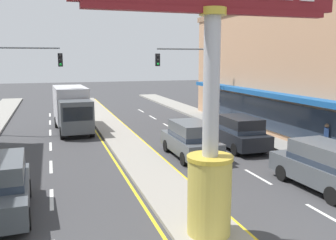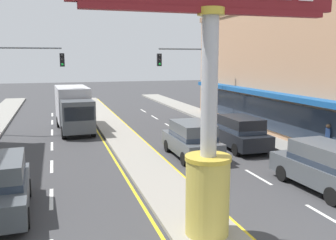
# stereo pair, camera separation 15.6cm
# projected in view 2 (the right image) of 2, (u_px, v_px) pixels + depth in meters

# --- Properties ---
(median_strip) EXTENTS (2.14, 52.00, 0.14)m
(median_strip) POSITION_uv_depth(u_px,v_px,m) (124.00, 140.00, 23.33)
(median_strip) COLOR gray
(median_strip) RESTS_ON ground
(sidewalk_right) EXTENTS (2.36, 60.00, 0.18)m
(sidewalk_right) POSITION_uv_depth(u_px,v_px,m) (264.00, 138.00, 24.02)
(sidewalk_right) COLOR gray
(sidewalk_right) RESTS_ON ground
(lane_markings) EXTENTS (8.88, 52.00, 0.01)m
(lane_markings) POSITION_uv_depth(u_px,v_px,m) (128.00, 146.00, 22.07)
(lane_markings) COLOR silver
(lane_markings) RESTS_ON ground
(district_sign) EXTENTS (7.49, 1.33, 7.73)m
(district_sign) POSITION_uv_depth(u_px,v_px,m) (209.00, 103.00, 10.15)
(district_sign) COLOR gold
(district_sign) RESTS_ON median_strip
(storefront_right) EXTENTS (10.99, 21.98, 8.99)m
(storefront_right) POSITION_uv_depth(u_px,v_px,m) (321.00, 68.00, 26.67)
(storefront_right) COLOR tan
(storefront_right) RESTS_ON ground
(traffic_light_left_side) EXTENTS (4.86, 0.46, 6.20)m
(traffic_light_left_side) POSITION_uv_depth(u_px,v_px,m) (19.00, 72.00, 25.10)
(traffic_light_left_side) COLOR slate
(traffic_light_left_side) RESTS_ON ground
(traffic_light_right_side) EXTENTS (4.86, 0.46, 6.20)m
(traffic_light_right_side) POSITION_uv_depth(u_px,v_px,m) (195.00, 71.00, 28.31)
(traffic_light_right_side) COLOR slate
(traffic_light_right_side) RESTS_ON ground
(box_truck_far_right_lane) EXTENTS (2.50, 6.99, 3.12)m
(box_truck_far_right_lane) POSITION_uv_depth(u_px,v_px,m) (74.00, 107.00, 26.74)
(box_truck_far_right_lane) COLOR #4C5156
(box_truck_far_right_lane) RESTS_ON ground
(suv_near_left_lane) EXTENTS (1.97, 4.60, 1.90)m
(suv_near_left_lane) POSITION_uv_depth(u_px,v_px,m) (192.00, 139.00, 19.43)
(suv_near_left_lane) COLOR #4C5156
(suv_near_left_lane) RESTS_ON ground
(suv_mid_left_lane) EXTENTS (2.02, 4.63, 1.90)m
(suv_mid_left_lane) POSITION_uv_depth(u_px,v_px,m) (240.00, 132.00, 21.24)
(suv_mid_left_lane) COLOR black
(suv_mid_left_lane) RESTS_ON ground
(suv_kerb_right) EXTENTS (2.12, 4.68, 1.90)m
(suv_kerb_right) POSITION_uv_depth(u_px,v_px,m) (326.00, 166.00, 14.53)
(suv_kerb_right) COLOR #4C5156
(suv_kerb_right) RESTS_ON ground
(pedestrian_near_kerb) EXTENTS (0.42, 0.45, 1.68)m
(pedestrian_near_kerb) POSITION_uv_depth(u_px,v_px,m) (327.00, 138.00, 19.07)
(pedestrian_near_kerb) COLOR #B7B2AD
(pedestrian_near_kerb) RESTS_ON sidewalk_right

